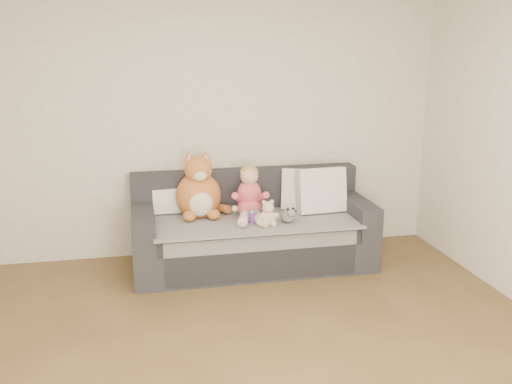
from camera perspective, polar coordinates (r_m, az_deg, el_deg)
The scene contains 10 objects.
room_shell at distance 3.50m, azimuth -0.37°, elevation 2.51°, with size 5.00×5.00×5.00m.
sofa at distance 5.38m, azimuth -0.42°, elevation -4.04°, with size 2.20×0.94×0.85m.
cushion_left at distance 5.44m, azimuth -8.25°, elevation -0.19°, with size 0.40×0.18×0.37m.
cushion_right_back at distance 5.50m, azimuth 4.86°, elevation 0.26°, with size 0.47×0.33×0.41m.
cushion_right_front at distance 5.43m, azimuth 6.54°, elevation 0.17°, with size 0.48×0.24×0.44m.
toddler at distance 5.22m, azimuth -0.65°, elevation -0.39°, with size 0.35×0.50×0.49m.
plush_cat at distance 5.28m, azimuth -5.72°, elevation 0.03°, with size 0.51×0.44×0.64m.
teddy_bear at distance 5.01m, azimuth 1.21°, elevation -2.35°, with size 0.19×0.14×0.24m.
plush_cow at distance 5.11m, azimuth 3.25°, elevation -2.38°, with size 0.13×0.19×0.16m.
sippy_cup at distance 5.11m, azimuth -0.37°, elevation -2.35°, with size 0.11×0.09×0.13m.
Camera 1 is at (-0.68, -2.93, 2.04)m, focal length 40.00 mm.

